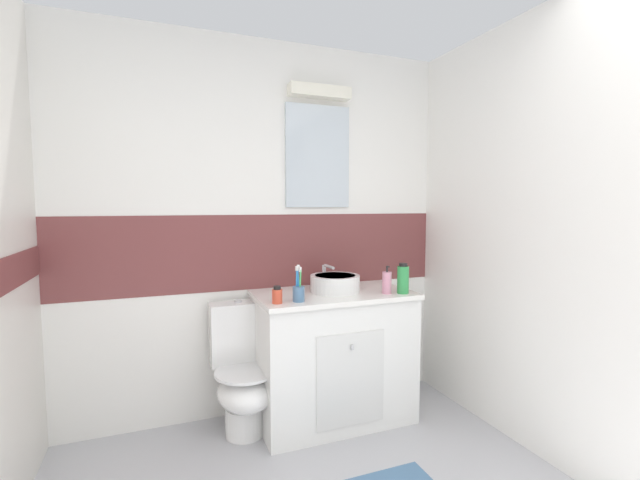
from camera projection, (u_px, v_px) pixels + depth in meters
name	position (u px, v px, depth m)	size (l,w,h in m)	color
wall_back_tiled	(262.00, 228.00, 2.91)	(3.20, 0.20, 2.50)	white
wall_right_plain	(569.00, 236.00, 2.24)	(0.10, 3.48, 2.50)	white
vanity_cabinet	(332.00, 355.00, 2.81)	(1.01, 0.59, 0.85)	white
sink_basin	(335.00, 283.00, 2.78)	(0.32, 0.37, 0.16)	white
toilet	(243.00, 373.00, 2.64)	(0.37, 0.50, 0.81)	white
toothbrush_cup	(299.00, 292.00, 2.49)	(0.07, 0.07, 0.22)	#4C7299
soap_dispenser	(387.00, 283.00, 2.71)	(0.06, 0.06, 0.18)	pink
lotion_bottle_short	(277.00, 295.00, 2.45)	(0.06, 0.06, 0.10)	#D84C33
mouthwash_bottle	(403.00, 279.00, 2.72)	(0.08, 0.08, 0.19)	green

